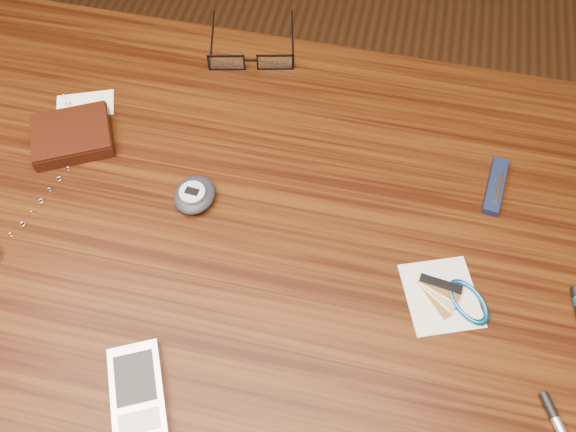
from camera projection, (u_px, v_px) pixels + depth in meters
name	position (u px, v px, depth m)	size (l,w,h in m)	color
ground	(257.00, 376.00, 1.37)	(3.80, 3.80, 0.00)	#472814
desk	(236.00, 257.00, 0.81)	(1.00, 0.70, 0.75)	#331908
wallet_and_card	(72.00, 135.00, 0.78)	(0.14, 0.17, 0.02)	black
eyeglasses	(251.00, 59.00, 0.86)	(0.16, 0.16, 0.03)	black
pda_phone	(137.00, 391.00, 0.61)	(0.10, 0.12, 0.02)	silver
pedometer	(194.00, 195.00, 0.73)	(0.06, 0.06, 0.03)	black
notepad_keys	(455.00, 298.00, 0.67)	(0.12, 0.12, 0.01)	silver
pocket_knife	(495.00, 186.00, 0.75)	(0.03, 0.09, 0.01)	#0F1636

